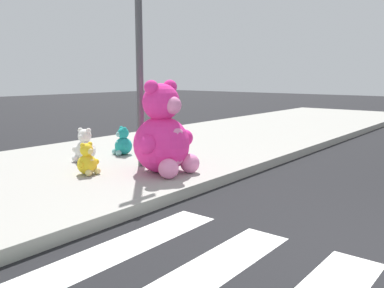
# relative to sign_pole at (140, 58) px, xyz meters

# --- Properties ---
(sidewalk) EXTENTS (28.00, 4.40, 0.15)m
(sidewalk) POSITION_rel_sign_pole_xyz_m (-1.00, 0.80, -1.77)
(sidewalk) COLOR #9E9B93
(sidewalk) RESTS_ON ground_plane
(sign_pole) EXTENTS (0.56, 0.11, 3.20)m
(sign_pole) POSITION_rel_sign_pole_xyz_m (0.00, 0.00, 0.00)
(sign_pole) COLOR #4C4C51
(sign_pole) RESTS_ON sidewalk
(plush_pink_large) EXTENTS (1.06, 0.93, 1.38)m
(plush_pink_large) POSITION_rel_sign_pole_xyz_m (-0.12, -0.59, -1.15)
(plush_pink_large) COLOR #F22D93
(plush_pink_large) RESTS_ON sidewalk
(plush_yellow) EXTENTS (0.37, 0.32, 0.48)m
(plush_yellow) POSITION_rel_sign_pole_xyz_m (-0.90, 0.20, -1.51)
(plush_yellow) COLOR yellow
(plush_yellow) RESTS_ON sidewalk
(plush_white) EXTENTS (0.40, 0.42, 0.57)m
(plush_white) POSITION_rel_sign_pole_xyz_m (-0.35, 1.01, -1.47)
(plush_white) COLOR white
(plush_white) RESTS_ON sidewalk
(plush_teal) EXTENTS (0.37, 0.39, 0.52)m
(plush_teal) POSITION_rel_sign_pole_xyz_m (0.44, 0.95, -1.49)
(plush_teal) COLOR teal
(plush_teal) RESTS_ON sidewalk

